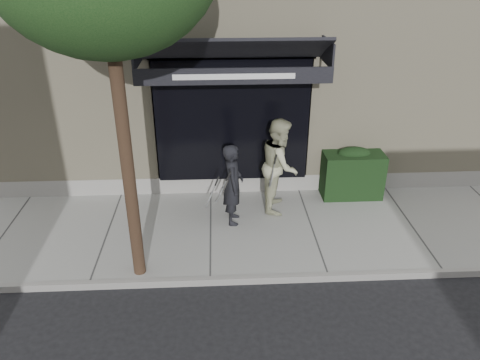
{
  "coord_description": "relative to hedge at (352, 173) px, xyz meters",
  "views": [
    {
      "loc": [
        -1.83,
        -7.81,
        5.12
      ],
      "look_at": [
        -1.39,
        0.6,
        0.87
      ],
      "focal_mm": 35.0,
      "sensor_mm": 36.0,
      "label": 1
    }
  ],
  "objects": [
    {
      "name": "ground",
      "position": [
        -1.1,
        -1.25,
        -0.66
      ],
      "size": [
        80.0,
        80.0,
        0.0
      ],
      "primitive_type": "plane",
      "color": "black",
      "rests_on": "ground"
    },
    {
      "name": "hedge",
      "position": [
        0.0,
        0.0,
        0.0
      ],
      "size": [
        1.3,
        0.7,
        1.14
      ],
      "color": "black",
      "rests_on": "sidewalk"
    },
    {
      "name": "curb",
      "position": [
        -1.1,
        -2.8,
        -0.59
      ],
      "size": [
        20.0,
        0.1,
        0.14
      ],
      "primitive_type": "cube",
      "color": "gray",
      "rests_on": "ground"
    },
    {
      "name": "pedestrian_back",
      "position": [
        -1.66,
        -0.47,
        0.44
      ],
      "size": [
        0.92,
        1.08,
        1.97
      ],
      "color": "#B8B994",
      "rests_on": "sidewalk"
    },
    {
      "name": "building_facade",
      "position": [
        -1.11,
        3.71,
        2.08
      ],
      "size": [
        14.3,
        8.04,
        5.64
      ],
      "color": "beige",
      "rests_on": "ground"
    },
    {
      "name": "pedestrian_front",
      "position": [
        -2.65,
        -0.99,
        0.29
      ],
      "size": [
        0.78,
        0.84,
        1.66
      ],
      "color": "black",
      "rests_on": "sidewalk"
    },
    {
      "name": "sidewalk",
      "position": [
        -1.1,
        -1.25,
        -0.6
      ],
      "size": [
        20.0,
        3.0,
        0.12
      ],
      "primitive_type": "cube",
      "color": "#969792",
      "rests_on": "ground"
    }
  ]
}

